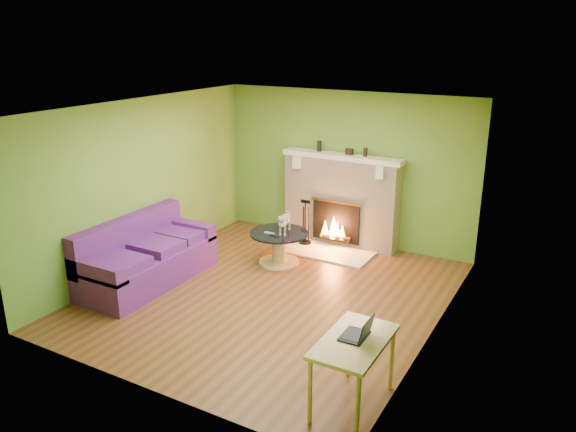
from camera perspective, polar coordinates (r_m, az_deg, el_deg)
name	(u,v)px	position (r m, az deg, el deg)	size (l,w,h in m)	color
floor	(272,295)	(7.96, -1.68, -7.98)	(5.00, 5.00, 0.00)	#563218
ceiling	(270,108)	(7.20, -1.88, 10.93)	(5.00, 5.00, 0.00)	white
wall_back	(346,168)	(9.62, 5.94, 4.84)	(5.00, 5.00, 0.00)	#56822A
wall_front	(137,273)	(5.62, -15.09, -5.65)	(5.00, 5.00, 0.00)	#56822A
wall_left	(144,185)	(8.81, -14.44, 3.09)	(5.00, 5.00, 0.00)	#56822A
wall_right	(439,235)	(6.66, 15.08, -1.86)	(5.00, 5.00, 0.00)	#56822A
window_frame	(416,238)	(5.75, 12.88, -2.22)	(1.20, 1.20, 0.00)	silver
window_pane	(415,238)	(5.75, 12.80, -2.21)	(1.06, 1.06, 0.00)	white
fireplace	(341,201)	(9.60, 5.40, 1.56)	(2.10, 0.46, 1.58)	beige
hearth	(327,252)	(9.40, 3.97, -3.65)	(1.50, 0.75, 0.03)	beige
mantel	(342,157)	(9.39, 5.48, 6.02)	(2.10, 0.28, 0.08)	beige
sofa	(145,258)	(8.49, -14.35, -4.12)	(0.95, 2.11, 0.95)	#511B69
coffee_table	(279,245)	(8.87, -0.93, -3.01)	(0.92, 0.92, 0.52)	#D8BD74
desk	(354,348)	(5.53, 6.72, -13.16)	(0.58, 0.99, 0.74)	#D8BD74
cat	(285,222)	(8.74, -0.32, -0.60)	(0.20, 0.55, 0.35)	#5D5D61
remote_silver	(269,233)	(8.74, -1.90, -1.74)	(0.17, 0.04, 0.02)	gray
remote_black	(274,236)	(8.64, -1.42, -2.00)	(0.16, 0.04, 0.02)	black
laptop	(355,326)	(5.48, 6.81, -11.04)	(0.27, 0.31, 0.23)	black
fire_tools	(305,222)	(9.59, 1.78, -0.58)	(0.21, 0.21, 0.78)	black
mantel_vase_left	(319,146)	(9.57, 3.20, 7.10)	(0.08, 0.08, 0.18)	black
mantel_vase_right	(365,152)	(9.24, 7.87, 6.43)	(0.07, 0.07, 0.14)	black
mantel_box	(349,152)	(9.35, 6.24, 6.51)	(0.12, 0.08, 0.10)	black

